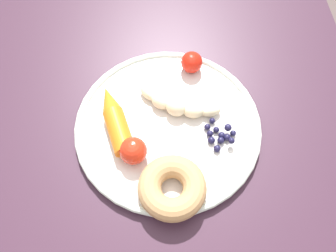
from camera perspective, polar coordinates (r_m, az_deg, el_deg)
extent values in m
plane|color=#564745|center=(1.28, -1.08, -16.00)|extent=(6.00, 6.00, 0.00)
cube|color=#361E2E|center=(0.60, -2.21, -1.15)|extent=(1.09, 0.75, 0.03)
cube|color=#341A35|center=(1.22, 12.73, 12.18)|extent=(0.05, 0.05, 0.70)
cube|color=#341A35|center=(1.22, -17.85, 10.53)|extent=(0.05, 0.05, 0.70)
cylinder|color=silver|center=(0.58, 0.00, -0.28)|extent=(0.30, 0.30, 0.01)
torus|color=silver|center=(0.58, 0.00, 0.00)|extent=(0.31, 0.31, 0.01)
ellipsoid|color=beige|center=(0.60, -3.26, 5.44)|extent=(0.04, 0.04, 0.02)
ellipsoid|color=beige|center=(0.59, -1.21, 4.02)|extent=(0.04, 0.04, 0.02)
ellipsoid|color=beige|center=(0.58, 1.35, 3.07)|extent=(0.04, 0.04, 0.03)
ellipsoid|color=beige|center=(0.58, 4.17, 2.45)|extent=(0.03, 0.04, 0.02)
ellipsoid|color=beige|center=(0.59, 6.98, 2.48)|extent=(0.02, 0.04, 0.02)
cylinder|color=orange|center=(0.56, -7.99, -0.91)|extent=(0.08, 0.05, 0.03)
cone|color=orange|center=(0.59, -9.60, 4.21)|extent=(0.06, 0.05, 0.03)
torus|color=tan|center=(0.52, 0.67, -10.04)|extent=(0.13, 0.13, 0.04)
sphere|color=#191638|center=(0.57, 7.87, -0.61)|extent=(0.01, 0.01, 0.01)
sphere|color=#191638|center=(0.57, 9.61, -1.85)|extent=(0.01, 0.01, 0.01)
sphere|color=#191638|center=(0.57, 8.74, -1.51)|extent=(0.01, 0.01, 0.01)
sphere|color=#191638|center=(0.58, 6.43, -0.15)|extent=(0.01, 0.01, 0.01)
sphere|color=#191638|center=(0.57, 6.84, -1.24)|extent=(0.01, 0.01, 0.01)
sphere|color=#191638|center=(0.57, 8.61, -2.35)|extent=(0.01, 0.01, 0.01)
sphere|color=#191638|center=(0.56, 8.01, -3.68)|extent=(0.01, 0.01, 0.01)
sphere|color=#191638|center=(0.58, 7.26, 0.55)|extent=(0.01, 0.01, 0.01)
sphere|color=#191638|center=(0.57, 7.09, -2.34)|extent=(0.01, 0.01, 0.01)
sphere|color=#191638|center=(0.58, 10.57, -1.17)|extent=(0.01, 0.01, 0.01)
sphere|color=#191638|center=(0.57, 9.76, -0.25)|extent=(0.01, 0.01, 0.01)
sphere|color=#191638|center=(0.56, 10.33, -2.38)|extent=(0.01, 0.01, 0.01)
sphere|color=red|center=(0.54, -5.71, -4.04)|extent=(0.04, 0.04, 0.04)
sphere|color=red|center=(0.63, 3.88, 10.33)|extent=(0.04, 0.04, 0.04)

